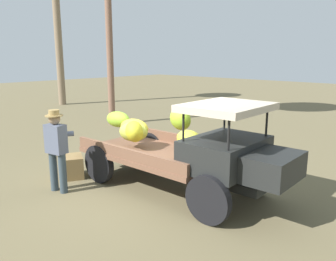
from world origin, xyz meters
TOP-DOWN VIEW (x-y plane):
  - ground_plane at (0.00, 0.00)m, footprint 60.00×60.00m
  - truck at (0.91, 0.17)m, footprint 4.53×1.90m
  - farmer at (-1.02, -1.57)m, footprint 0.53×0.49m
  - wooden_crate at (-1.56, -0.95)m, footprint 0.72×0.66m

SIDE VIEW (x-z plane):
  - ground_plane at x=0.00m, z-range 0.00..0.00m
  - wooden_crate at x=-1.56m, z-range 0.00..0.48m
  - truck at x=0.91m, z-range -0.03..1.81m
  - farmer at x=-1.02m, z-range 0.11..1.76m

